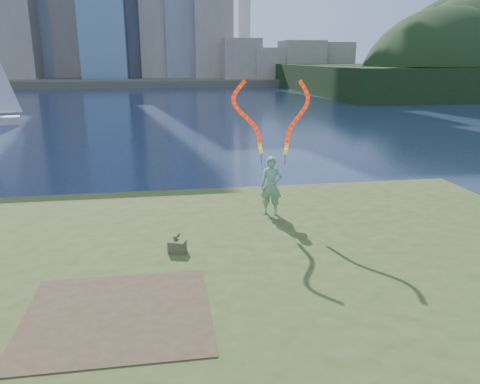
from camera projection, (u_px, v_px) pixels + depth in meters
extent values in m
plane|color=#1A2741|center=(221.00, 269.00, 11.75)|extent=(320.00, 320.00, 0.00)
cube|color=#394819|center=(236.00, 316.00, 9.34)|extent=(20.00, 18.00, 0.30)
cube|color=#394819|center=(234.00, 297.00, 9.55)|extent=(17.00, 15.00, 0.30)
cube|color=#394819|center=(232.00, 282.00, 9.67)|extent=(14.00, 12.00, 0.30)
cube|color=#47331E|center=(117.00, 314.00, 8.15)|extent=(3.20, 3.00, 0.02)
cube|color=#4A4536|center=(168.00, 79.00, 101.72)|extent=(320.00, 40.00, 1.20)
imported|color=#227333|center=(271.00, 186.00, 13.17)|extent=(0.71, 0.60, 1.67)
cylinder|color=black|center=(261.00, 158.00, 13.13)|extent=(0.02, 0.02, 0.30)
cylinder|color=black|center=(285.00, 159.00, 12.99)|extent=(0.02, 0.02, 0.30)
cube|color=brown|center=(177.00, 247.00, 10.73)|extent=(0.45, 0.37, 0.27)
cylinder|color=brown|center=(177.00, 236.00, 10.85)|extent=(0.18, 0.27, 0.09)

